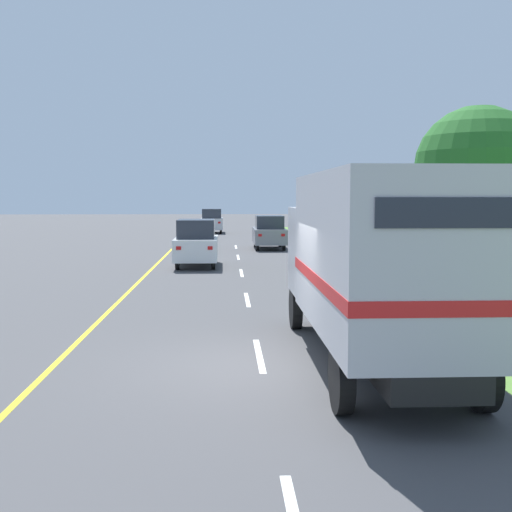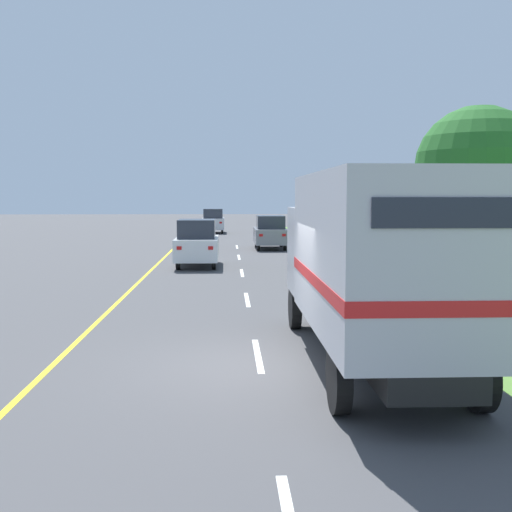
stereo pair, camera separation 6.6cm
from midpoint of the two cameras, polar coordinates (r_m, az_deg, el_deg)
name	(u,v)px [view 1 (the left image)]	position (r m, az deg, el deg)	size (l,w,h in m)	color
ground_plane	(261,365)	(11.62, 0.31, -9.68)	(200.00, 200.00, 0.00)	#444447
edge_line_yellow	(158,263)	(29.45, -8.78, -0.61)	(0.12, 68.27, 0.01)	yellow
centre_dash_near	(259,355)	(12.32, 0.13, -8.79)	(0.12, 2.60, 0.01)	white
centre_dash_mid_a	(247,300)	(18.79, -0.89, -3.89)	(0.12, 2.60, 0.01)	white
centre_dash_mid_b	(241,273)	(25.32, -1.37, -1.51)	(0.12, 2.60, 0.01)	white
centre_dash_far	(238,257)	(31.88, -1.66, -0.11)	(0.12, 2.60, 0.01)	white
centre_dash_farthest	(236,247)	(38.46, -1.85, 0.82)	(0.12, 2.60, 0.01)	white
horse_trailer_truck	(375,260)	(11.31, 10.34, -0.34)	(2.33, 7.79, 3.38)	black
lead_car_white	(196,243)	(27.69, -5.38, 1.15)	(1.80, 3.94, 2.03)	black
lead_car_grey_ahead	(269,232)	(36.94, 1.13, 2.13)	(1.80, 3.97, 1.92)	black
lead_car_silver_ahead	(212,221)	(53.28, -3.98, 3.13)	(1.80, 4.01, 2.01)	black
highway_sign	(479,247)	(19.71, 19.14, 0.72)	(2.34, 0.09, 2.60)	#9E9EA3
roadside_tree_near	(478,169)	(22.93, 19.02, 7.35)	(4.18, 4.18, 6.04)	brown
roadside_tree_mid	(503,185)	(28.84, 21.03, 5.92)	(2.99, 2.99, 5.00)	brown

